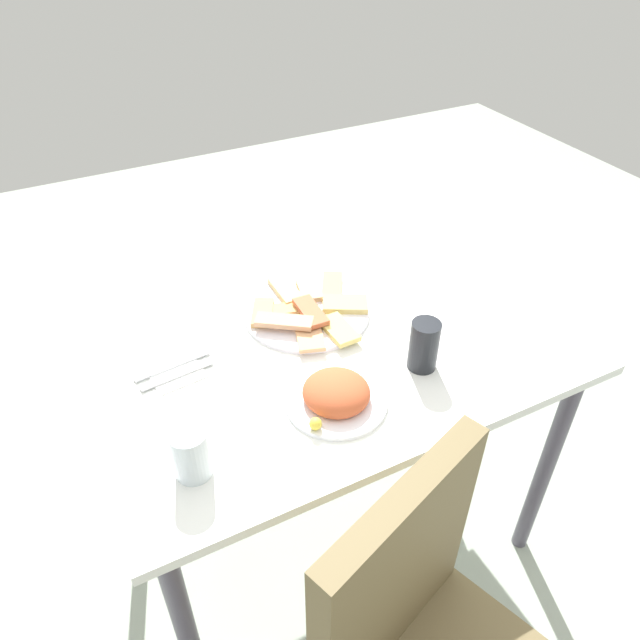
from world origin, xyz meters
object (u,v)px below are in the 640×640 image
(soda_can, at_px, (424,345))
(paper_napkin, at_px, (175,371))
(salad_plate_greens, at_px, (336,395))
(spoon, at_px, (177,375))
(dining_table, at_px, (329,370))
(pide_platter, at_px, (308,310))
(fork, at_px, (173,365))
(drinking_glass, at_px, (191,453))

(soda_can, distance_m, paper_napkin, 0.56)
(salad_plate_greens, relative_size, soda_can, 1.80)
(soda_can, xyz_separation_m, spoon, (0.51, -0.22, -0.06))
(spoon, bearing_deg, dining_table, 167.49)
(pide_platter, xyz_separation_m, fork, (0.36, 0.04, -0.01))
(salad_plate_greens, xyz_separation_m, spoon, (0.28, -0.23, -0.02))
(dining_table, height_order, fork, fork)
(dining_table, relative_size, drinking_glass, 10.44)
(salad_plate_greens, xyz_separation_m, soda_can, (-0.23, -0.01, 0.04))
(salad_plate_greens, distance_m, spoon, 0.36)
(pide_platter, relative_size, paper_napkin, 2.94)
(fork, bearing_deg, dining_table, 161.39)
(salad_plate_greens, height_order, drinking_glass, drinking_glass)
(drinking_glass, xyz_separation_m, spoon, (-0.04, -0.27, -0.05))
(spoon, bearing_deg, fork, -95.36)
(dining_table, xyz_separation_m, fork, (0.36, -0.08, 0.10))
(dining_table, distance_m, salad_plate_greens, 0.23)
(paper_napkin, distance_m, fork, 0.02)
(fork, bearing_deg, soda_can, 147.58)
(drinking_glass, distance_m, paper_napkin, 0.29)
(dining_table, distance_m, drinking_glass, 0.48)
(salad_plate_greens, distance_m, fork, 0.39)
(pide_platter, bearing_deg, paper_napkin, 9.06)
(salad_plate_greens, relative_size, drinking_glass, 2.04)
(dining_table, height_order, spoon, spoon)
(paper_napkin, xyz_separation_m, fork, (0.00, -0.02, 0.00))
(soda_can, distance_m, spoon, 0.55)
(pide_platter, height_order, spoon, pide_platter)
(drinking_glass, bearing_deg, pide_platter, -139.72)
(paper_napkin, bearing_deg, drinking_glass, 81.07)
(dining_table, bearing_deg, spoon, -7.14)
(salad_plate_greens, relative_size, spoon, 1.30)
(pide_platter, xyz_separation_m, drinking_glass, (0.41, 0.34, 0.04))
(pide_platter, bearing_deg, drinking_glass, 40.28)
(dining_table, xyz_separation_m, pide_platter, (-0.00, -0.12, 0.10))
(drinking_glass, height_order, paper_napkin, drinking_glass)
(salad_plate_greens, bearing_deg, pide_platter, -105.06)
(pide_platter, xyz_separation_m, paper_napkin, (0.36, 0.06, -0.01))
(drinking_glass, bearing_deg, paper_napkin, -98.93)
(dining_table, height_order, paper_napkin, paper_napkin)
(drinking_glass, bearing_deg, salad_plate_greens, -173.27)
(spoon, bearing_deg, drinking_glass, 75.12)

